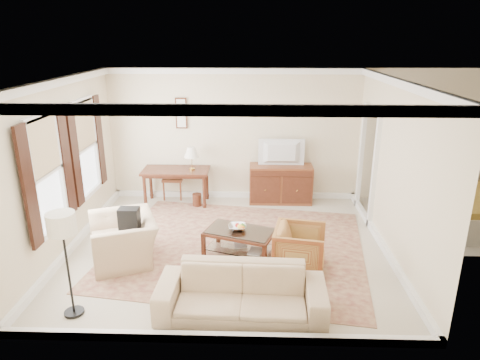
# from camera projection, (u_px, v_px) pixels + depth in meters

# --- Properties ---
(room_shell) EXTENTS (5.51, 5.01, 2.91)m
(room_shell) POSITION_uv_depth(u_px,v_px,m) (227.00, 107.00, 6.75)
(room_shell) COLOR beige
(room_shell) RESTS_ON ground
(annex_bedroom) EXTENTS (3.00, 2.70, 2.90)m
(annex_bedroom) POSITION_uv_depth(u_px,v_px,m) (459.00, 207.00, 8.39)
(annex_bedroom) COLOR beige
(annex_bedroom) RESTS_ON ground
(window_front) EXTENTS (0.12, 1.56, 1.80)m
(window_front) POSITION_uv_depth(u_px,v_px,m) (47.00, 174.00, 6.47)
(window_front) COLOR #CCB284
(window_front) RESTS_ON room_shell
(window_rear) EXTENTS (0.12, 1.56, 1.80)m
(window_rear) POSITION_uv_depth(u_px,v_px,m) (86.00, 148.00, 7.98)
(window_rear) COLOR #CCB284
(window_rear) RESTS_ON room_shell
(doorway) EXTENTS (0.10, 1.12, 2.25)m
(doorway) POSITION_uv_depth(u_px,v_px,m) (367.00, 166.00, 8.54)
(doorway) COLOR white
(doorway) RESTS_ON room_shell
(rug) EXTENTS (4.81, 4.29, 0.01)m
(rug) POSITION_uv_depth(u_px,v_px,m) (237.00, 247.00, 7.53)
(rug) COLOR maroon
(rug) RESTS_ON room_shell
(writing_desk) EXTENTS (1.44, 0.72, 0.79)m
(writing_desk) POSITION_uv_depth(u_px,v_px,m) (176.00, 174.00, 9.30)
(writing_desk) COLOR #4C2315
(writing_desk) RESTS_ON room_shell
(desk_chair) EXTENTS (0.51, 0.51, 1.05)m
(desk_chair) POSITION_uv_depth(u_px,v_px,m) (173.00, 176.00, 9.68)
(desk_chair) COLOR brown
(desk_chair) RESTS_ON room_shell
(desk_lamp) EXTENTS (0.32, 0.32, 0.50)m
(desk_lamp) POSITION_uv_depth(u_px,v_px,m) (192.00, 158.00, 9.17)
(desk_lamp) COLOR silver
(desk_lamp) RESTS_ON writing_desk
(framed_prints) EXTENTS (0.25, 0.04, 0.68)m
(framed_prints) POSITION_uv_depth(u_px,v_px,m) (181.00, 113.00, 9.29)
(framed_prints) COLOR #4C2315
(framed_prints) RESTS_ON room_shell
(sideboard) EXTENTS (1.37, 0.53, 0.84)m
(sideboard) POSITION_uv_depth(u_px,v_px,m) (281.00, 184.00, 9.47)
(sideboard) COLOR brown
(sideboard) RESTS_ON room_shell
(tv) EXTENTS (0.95, 0.55, 0.12)m
(tv) POSITION_uv_depth(u_px,v_px,m) (282.00, 145.00, 9.16)
(tv) COLOR black
(tv) RESTS_ON sideboard
(coffee_table) EXTENTS (1.28, 0.99, 0.48)m
(coffee_table) POSITION_uv_depth(u_px,v_px,m) (240.00, 236.00, 7.13)
(coffee_table) COLOR #4C2315
(coffee_table) RESTS_ON room_shell
(fruit_bowl) EXTENTS (0.42, 0.42, 0.10)m
(fruit_bowl) POSITION_uv_depth(u_px,v_px,m) (237.00, 226.00, 7.11)
(fruit_bowl) COLOR silver
(fruit_bowl) RESTS_ON coffee_table
(book_a) EXTENTS (0.28, 0.08, 0.38)m
(book_a) POSITION_uv_depth(u_px,v_px,m) (234.00, 245.00, 7.23)
(book_a) COLOR brown
(book_a) RESTS_ON coffee_table
(book_b) EXTENTS (0.27, 0.11, 0.38)m
(book_b) POSITION_uv_depth(u_px,v_px,m) (249.00, 250.00, 7.05)
(book_b) COLOR brown
(book_b) RESTS_ON coffee_table
(striped_armchair) EXTENTS (0.85, 0.89, 0.79)m
(striped_armchair) POSITION_uv_depth(u_px,v_px,m) (300.00, 246.00, 6.73)
(striped_armchair) COLOR brown
(striped_armchair) RESTS_ON room_shell
(club_armchair) EXTENTS (1.13, 1.35, 1.01)m
(club_armchair) POSITION_uv_depth(u_px,v_px,m) (123.00, 232.00, 6.96)
(club_armchair) COLOR tan
(club_armchair) RESTS_ON room_shell
(backpack) EXTENTS (0.36, 0.39, 0.40)m
(backpack) POSITION_uv_depth(u_px,v_px,m) (129.00, 218.00, 6.87)
(backpack) COLOR black
(backpack) RESTS_ON club_armchair
(sofa) EXTENTS (2.24, 0.73, 0.87)m
(sofa) POSITION_uv_depth(u_px,v_px,m) (241.00, 286.00, 5.60)
(sofa) COLOR tan
(sofa) RESTS_ON room_shell
(floor_lamp) EXTENTS (0.36, 0.36, 1.46)m
(floor_lamp) POSITION_uv_depth(u_px,v_px,m) (62.00, 231.00, 5.35)
(floor_lamp) COLOR black
(floor_lamp) RESTS_ON room_shell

